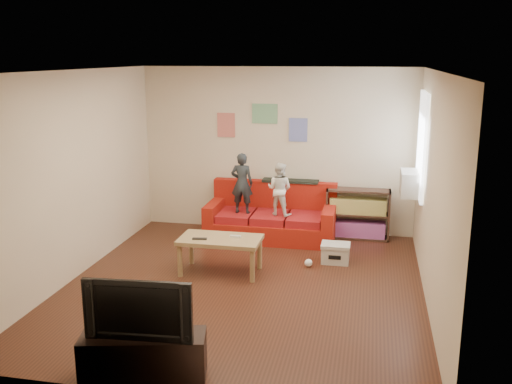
% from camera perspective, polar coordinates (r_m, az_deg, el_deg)
% --- Properties ---
extents(room_shell, '(4.52, 5.02, 2.72)m').
position_cam_1_polar(room_shell, '(6.98, -1.32, 0.88)').
color(room_shell, '#462316').
rests_on(room_shell, ground).
extents(sofa, '(2.04, 0.94, 0.90)m').
position_cam_1_polar(sofa, '(9.21, 1.59, -2.71)').
color(sofa, '#A51B0F').
rests_on(sofa, ground).
extents(child_a, '(0.36, 0.24, 0.97)m').
position_cam_1_polar(child_a, '(8.98, -1.42, 0.89)').
color(child_a, '#23292E').
rests_on(child_a, sofa).
extents(child_b, '(0.47, 0.41, 0.83)m').
position_cam_1_polar(child_b, '(8.89, 2.36, 0.30)').
color(child_b, white).
rests_on(child_b, sofa).
extents(coffee_table, '(1.09, 0.60, 0.49)m').
position_cam_1_polar(coffee_table, '(7.70, -3.60, -5.09)').
color(coffee_table, tan).
rests_on(coffee_table, ground).
extents(remote, '(0.20, 0.08, 0.02)m').
position_cam_1_polar(remote, '(7.63, -5.66, -4.67)').
color(remote, black).
rests_on(remote, coffee_table).
extents(game_controller, '(0.15, 0.05, 0.03)m').
position_cam_1_polar(game_controller, '(7.67, -2.06, -4.47)').
color(game_controller, silver).
rests_on(game_controller, coffee_table).
extents(bookshelf, '(1.00, 0.30, 0.80)m').
position_cam_1_polar(bookshelf, '(9.29, 10.12, -2.41)').
color(bookshelf, '#432D22').
rests_on(bookshelf, ground).
extents(window, '(0.04, 1.08, 1.48)m').
position_cam_1_polar(window, '(8.41, 16.25, 4.53)').
color(window, white).
rests_on(window, room_shell).
extents(ac_unit, '(0.28, 0.55, 0.35)m').
position_cam_1_polar(ac_unit, '(8.50, 15.19, 0.85)').
color(ac_unit, '#B7B2A3').
rests_on(ac_unit, window).
extents(artwork_left, '(0.30, 0.01, 0.40)m').
position_cam_1_polar(artwork_left, '(9.49, -3.01, 6.70)').
color(artwork_left, '#D87266').
rests_on(artwork_left, room_shell).
extents(artwork_center, '(0.42, 0.01, 0.32)m').
position_cam_1_polar(artwork_center, '(9.33, 0.88, 7.84)').
color(artwork_center, '#72B27F').
rests_on(artwork_center, room_shell).
extents(artwork_right, '(0.30, 0.01, 0.38)m').
position_cam_1_polar(artwork_right, '(9.27, 4.23, 6.21)').
color(artwork_right, '#727FCC').
rests_on(artwork_right, room_shell).
extents(file_box, '(0.40, 0.31, 0.28)m').
position_cam_1_polar(file_box, '(8.22, 7.95, -6.05)').
color(file_box, silver).
rests_on(file_box, ground).
extents(tv_stand, '(1.18, 0.62, 0.42)m').
position_cam_1_polar(tv_stand, '(5.49, -11.16, -15.82)').
color(tv_stand, black).
rests_on(tv_stand, ground).
extents(television, '(0.99, 0.20, 0.57)m').
position_cam_1_polar(television, '(5.27, -11.41, -11.13)').
color(television, black).
rests_on(television, tv_stand).
extents(tissue, '(0.14, 0.14, 0.11)m').
position_cam_1_polar(tissue, '(8.04, 5.27, -7.08)').
color(tissue, white).
rests_on(tissue, ground).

